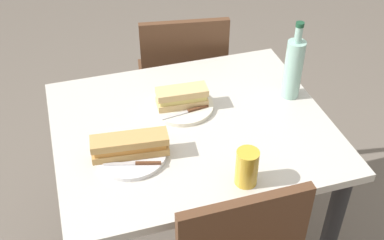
# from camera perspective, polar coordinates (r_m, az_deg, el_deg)

# --- Properties ---
(dining_table) EXTENTS (0.95, 0.80, 0.73)m
(dining_table) POSITION_cam_1_polar(r_m,az_deg,el_deg) (1.80, 0.00, -3.70)
(dining_table) COLOR beige
(dining_table) RESTS_ON ground
(chair_near) EXTENTS (0.46, 0.46, 0.87)m
(chair_near) POSITION_cam_1_polar(r_m,az_deg,el_deg) (2.34, -1.11, 4.45)
(chair_near) COLOR brown
(chair_near) RESTS_ON ground
(plate_near) EXTENTS (0.23, 0.23, 0.01)m
(plate_near) POSITION_cam_1_polar(r_m,az_deg,el_deg) (1.78, -1.16, 1.63)
(plate_near) COLOR silver
(plate_near) RESTS_ON dining_table
(baguette_sandwich_near) EXTENTS (0.19, 0.08, 0.07)m
(baguette_sandwich_near) POSITION_cam_1_polar(r_m,az_deg,el_deg) (1.76, -1.18, 2.71)
(baguette_sandwich_near) COLOR #DBB77A
(baguette_sandwich_near) RESTS_ON plate_near
(knife_near) EXTENTS (0.18, 0.04, 0.01)m
(knife_near) POSITION_cam_1_polar(r_m,az_deg,el_deg) (1.74, -0.45, 1.02)
(knife_near) COLOR silver
(knife_near) RESTS_ON plate_near
(plate_far) EXTENTS (0.23, 0.23, 0.01)m
(plate_far) POSITION_cam_1_polar(r_m,az_deg,el_deg) (1.59, -7.10, -4.05)
(plate_far) COLOR white
(plate_far) RESTS_ON dining_table
(baguette_sandwich_far) EXTENTS (0.25, 0.09, 0.07)m
(baguette_sandwich_far) POSITION_cam_1_polar(r_m,az_deg,el_deg) (1.57, -7.21, -2.93)
(baguette_sandwich_far) COLOR tan
(baguette_sandwich_far) RESTS_ON plate_far
(knife_far) EXTENTS (0.18, 0.06, 0.01)m
(knife_far) POSITION_cam_1_polar(r_m,az_deg,el_deg) (1.55, -6.53, -5.03)
(knife_far) COLOR silver
(knife_far) RESTS_ON plate_far
(water_bottle) EXTENTS (0.07, 0.07, 0.30)m
(water_bottle) POSITION_cam_1_polar(r_m,az_deg,el_deg) (1.82, 11.68, 5.95)
(water_bottle) COLOR #99C6B7
(water_bottle) RESTS_ON dining_table
(beer_glass) EXTENTS (0.07, 0.07, 0.12)m
(beer_glass) POSITION_cam_1_polar(r_m,az_deg,el_deg) (1.47, 6.38, -5.49)
(beer_glass) COLOR gold
(beer_glass) RESTS_ON dining_table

